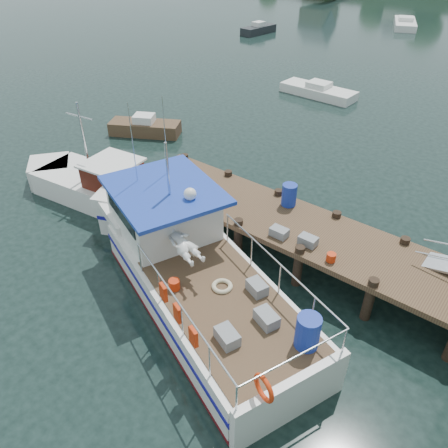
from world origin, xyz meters
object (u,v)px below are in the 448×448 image
Objects in this scene: lobster_boat at (184,258)px; work_boat at (100,186)px; moored_rowboat at (145,127)px; moored_e at (258,29)px; moored_a at (318,91)px; moored_d at (405,23)px.

work_boat is (-6.59, 1.65, -0.36)m from lobster_boat.
lobster_boat is 2.84× the size of moored_rowboat.
lobster_boat reaches higher than work_boat.
lobster_boat is 2.66× the size of moored_e.
moored_e is (-14.87, 14.01, 0.08)m from moored_a.
lobster_boat is 1.42× the size of work_boat.
moored_d is (0.92, 39.39, -0.02)m from moored_rowboat.
moored_rowboat is 0.60× the size of moored_d.
lobster_boat reaches higher than moored_d.
moored_rowboat is at bearing -82.99° from moored_d.
moored_d is 1.56× the size of moored_e.
work_boat is at bearing -70.68° from moored_e.
moored_a is 20.43m from moored_e.
moored_e is at bearing 105.67° from work_boat.
lobster_boat is 6.81m from work_boat.
lobster_boat is 2.20× the size of moored_a.
moored_e is (-20.64, 33.97, -0.61)m from lobster_boat.
moored_e is at bearing 158.77° from moored_a.
work_boat is 1.87× the size of moored_e.
moored_a is 27.47m from moored_d.
moored_e is at bearing -121.93° from moored_d.
lobster_boat is 1.71× the size of moored_d.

